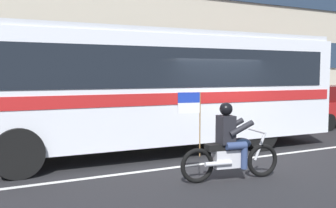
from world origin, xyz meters
TOP-DOWN VIEW (x-y plane):
  - ground_plane at (0.00, 0.00)m, footprint 60.00×60.00m
  - sidewalk_curb at (0.00, 5.10)m, footprint 28.00×3.80m
  - lane_center_stripe at (0.00, -0.60)m, footprint 26.60×0.14m
  - office_building_facade at (0.00, 7.38)m, footprint 28.00×0.89m
  - transit_bus at (-1.50, 1.19)m, footprint 10.79×2.88m
  - motorcycle_with_rider at (-1.06, -1.99)m, footprint 2.18×0.69m
  - parked_sedan_curbside at (7.47, 2.58)m, footprint 4.47×1.90m
  - fire_hydrant at (4.89, 4.27)m, footprint 0.22×0.30m

SIDE VIEW (x-z plane):
  - ground_plane at x=0.00m, z-range 0.00..0.00m
  - lane_center_stripe at x=0.00m, z-range 0.00..0.01m
  - sidewalk_curb at x=0.00m, z-range 0.00..0.15m
  - fire_hydrant at x=4.89m, z-range 0.14..0.89m
  - motorcycle_with_rider at x=-1.06m, z-range -0.22..1.55m
  - parked_sedan_curbside at x=7.47m, z-range 0.03..1.67m
  - transit_bus at x=-1.50m, z-range 0.27..3.49m
  - office_building_facade at x=0.00m, z-range 0.01..9.05m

